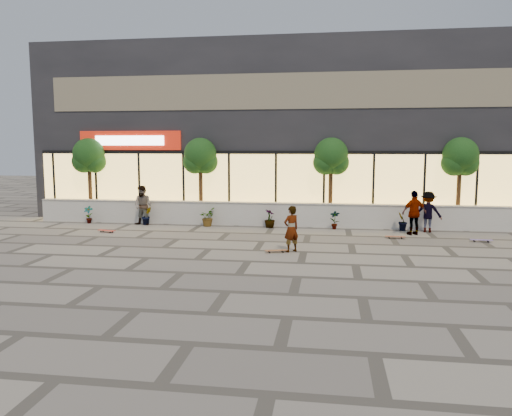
# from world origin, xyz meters

# --- Properties ---
(ground) EXTENTS (80.00, 80.00, 0.00)m
(ground) POSITION_xyz_m (0.00, 0.00, 0.00)
(ground) COLOR gray
(ground) RESTS_ON ground
(planter_wall) EXTENTS (22.00, 0.42, 1.04)m
(planter_wall) POSITION_xyz_m (0.00, 7.00, 0.52)
(planter_wall) COLOR silver
(planter_wall) RESTS_ON ground
(retail_building) EXTENTS (24.00, 9.17, 8.50)m
(retail_building) POSITION_xyz_m (-0.00, 12.49, 4.25)
(retail_building) COLOR black
(retail_building) RESTS_ON ground
(shrub_a) EXTENTS (0.43, 0.29, 0.81)m
(shrub_a) POSITION_xyz_m (-8.50, 6.45, 0.41)
(shrub_a) COLOR #123B15
(shrub_a) RESTS_ON ground
(shrub_b) EXTENTS (0.57, 0.57, 0.81)m
(shrub_b) POSITION_xyz_m (-5.70, 6.45, 0.41)
(shrub_b) COLOR #123B15
(shrub_b) RESTS_ON ground
(shrub_c) EXTENTS (0.68, 0.77, 0.81)m
(shrub_c) POSITION_xyz_m (-2.90, 6.45, 0.41)
(shrub_c) COLOR #123B15
(shrub_c) RESTS_ON ground
(shrub_d) EXTENTS (0.64, 0.64, 0.81)m
(shrub_d) POSITION_xyz_m (-0.10, 6.45, 0.41)
(shrub_d) COLOR #123B15
(shrub_d) RESTS_ON ground
(shrub_e) EXTENTS (0.46, 0.35, 0.81)m
(shrub_e) POSITION_xyz_m (2.70, 6.45, 0.41)
(shrub_e) COLOR #123B15
(shrub_e) RESTS_ON ground
(shrub_f) EXTENTS (0.55, 0.57, 0.81)m
(shrub_f) POSITION_xyz_m (5.50, 6.45, 0.41)
(shrub_f) COLOR #123B15
(shrub_f) RESTS_ON ground
(tree_west) EXTENTS (1.60, 1.50, 3.92)m
(tree_west) POSITION_xyz_m (-9.00, 7.70, 2.99)
(tree_west) COLOR #422B17
(tree_west) RESTS_ON ground
(tree_midwest) EXTENTS (1.60, 1.50, 3.92)m
(tree_midwest) POSITION_xyz_m (-3.50, 7.70, 2.99)
(tree_midwest) COLOR #422B17
(tree_midwest) RESTS_ON ground
(tree_mideast) EXTENTS (1.60, 1.50, 3.92)m
(tree_mideast) POSITION_xyz_m (2.50, 7.70, 2.99)
(tree_mideast) COLOR #422B17
(tree_mideast) RESTS_ON ground
(tree_east) EXTENTS (1.60, 1.50, 3.92)m
(tree_east) POSITION_xyz_m (8.00, 7.70, 2.99)
(tree_east) COLOR #422B17
(tree_east) RESTS_ON ground
(skater_center) EXTENTS (0.68, 0.65, 1.56)m
(skater_center) POSITION_xyz_m (1.21, 1.60, 0.78)
(skater_center) COLOR silver
(skater_center) RESTS_ON ground
(skater_left) EXTENTS (0.95, 0.79, 1.78)m
(skater_left) POSITION_xyz_m (-5.80, 6.30, 0.89)
(skater_left) COLOR #988762
(skater_left) RESTS_ON ground
(skater_right_near) EXTENTS (1.13, 0.78, 1.78)m
(skater_right_near) POSITION_xyz_m (5.82, 5.54, 0.89)
(skater_right_near) COLOR white
(skater_right_near) RESTS_ON ground
(skater_right_far) EXTENTS (1.21, 0.88, 1.69)m
(skater_right_far) POSITION_xyz_m (6.50, 6.30, 0.84)
(skater_right_far) COLOR maroon
(skater_right_far) RESTS_ON ground
(skateboard_center) EXTENTS (0.76, 0.40, 0.09)m
(skateboard_center) POSITION_xyz_m (0.72, 1.38, 0.07)
(skateboard_center) COLOR brown
(skateboard_center) RESTS_ON ground
(skateboard_left) EXTENTS (0.81, 0.40, 0.09)m
(skateboard_left) POSITION_xyz_m (-6.61, 4.26, 0.08)
(skateboard_left) COLOR #B52A21
(skateboard_left) RESTS_ON ground
(skateboard_right_near) EXTENTS (0.76, 0.23, 0.09)m
(skateboard_right_near) POSITION_xyz_m (5.00, 4.60, 0.08)
(skateboard_right_near) COLOR brown
(skateboard_right_near) RESTS_ON ground
(skateboard_right_far) EXTENTS (0.79, 0.25, 0.09)m
(skateboard_right_far) POSITION_xyz_m (8.06, 4.34, 0.08)
(skateboard_right_far) COLOR #655398
(skateboard_right_far) RESTS_ON ground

